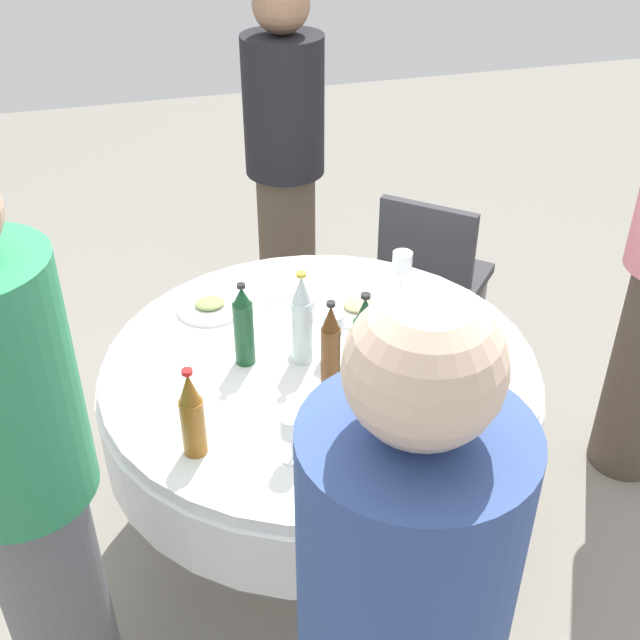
{
  "coord_description": "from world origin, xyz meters",
  "views": [
    {
      "loc": [
        0.54,
        1.89,
        2.19
      ],
      "look_at": [
        0.0,
        0.0,
        0.89
      ],
      "focal_mm": 44.25,
      "sensor_mm": 36.0,
      "label": 1
    }
  ],
  "objects": [
    {
      "name": "ground_plane",
      "position": [
        0.0,
        0.0,
        0.0
      ],
      "size": [
        10.0,
        10.0,
        0.0
      ],
      "primitive_type": "plane",
      "color": "gray"
    },
    {
      "name": "dining_table",
      "position": [
        0.0,
        0.0,
        0.59
      ],
      "size": [
        1.37,
        1.37,
        0.74
      ],
      "color": "white",
      "rests_on": "ground_plane"
    },
    {
      "name": "bottle_amber_outer",
      "position": [
        0.43,
        0.3,
        0.86
      ],
      "size": [
        0.06,
        0.06,
        0.27
      ],
      "color": "#8C5619",
      "rests_on": "dining_table"
    },
    {
      "name": "bottle_clear_south",
      "position": [
        0.05,
        -0.02,
        0.88
      ],
      "size": [
        0.07,
        0.07,
        0.31
      ],
      "color": "silver",
      "rests_on": "dining_table"
    },
    {
      "name": "bottle_dark_green_right",
      "position": [
        -0.09,
        0.15,
        0.89
      ],
      "size": [
        0.07,
        0.07,
        0.31
      ],
      "color": "#194728",
      "rests_on": "dining_table"
    },
    {
      "name": "bottle_brown_inner",
      "position": [
        0.01,
        0.16,
        0.88
      ],
      "size": [
        0.06,
        0.06,
        0.31
      ],
      "color": "#593314",
      "rests_on": "dining_table"
    },
    {
      "name": "bottle_dark_green_rear",
      "position": [
        0.22,
        -0.05,
        0.87
      ],
      "size": [
        0.06,
        0.06,
        0.28
      ],
      "color": "#194728",
      "rests_on": "dining_table"
    },
    {
      "name": "wine_glass_inner",
      "position": [
        0.01,
        -0.11,
        0.85
      ],
      "size": [
        0.06,
        0.06,
        0.16
      ],
      "color": "white",
      "rests_on": "dining_table"
    },
    {
      "name": "wine_glass_rear",
      "position": [
        0.19,
        0.4,
        0.85
      ],
      "size": [
        0.06,
        0.06,
        0.15
      ],
      "color": "white",
      "rests_on": "dining_table"
    },
    {
      "name": "wine_glass_far",
      "position": [
        -0.05,
        -0.02,
        0.85
      ],
      "size": [
        0.07,
        0.07,
        0.15
      ],
      "color": "white",
      "rests_on": "dining_table"
    },
    {
      "name": "wine_glass_near",
      "position": [
        -0.38,
        -0.31,
        0.85
      ],
      "size": [
        0.07,
        0.07,
        0.16
      ],
      "color": "white",
      "rests_on": "dining_table"
    },
    {
      "name": "plate_left",
      "position": [
        -0.2,
        -0.23,
        0.75
      ],
      "size": [
        0.24,
        0.24,
        0.04
      ],
      "color": "white",
      "rests_on": "dining_table"
    },
    {
      "name": "plate_west",
      "position": [
        0.28,
        -0.38,
        0.75
      ],
      "size": [
        0.22,
        0.22,
        0.04
      ],
      "color": "white",
      "rests_on": "dining_table"
    },
    {
      "name": "plate_front",
      "position": [
        -0.34,
        0.33,
        0.75
      ],
      "size": [
        0.2,
        0.2,
        0.04
      ],
      "color": "white",
      "rests_on": "dining_table"
    },
    {
      "name": "spoon_south",
      "position": [
        0.01,
        -0.39,
        0.74
      ],
      "size": [
        0.18,
        0.07,
        0.0
      ],
      "primitive_type": "cube",
      "rotation": [
        0.0,
        0.0,
        0.32
      ],
      "color": "silver",
      "rests_on": "dining_table"
    },
    {
      "name": "folded_napkin",
      "position": [
        -0.52,
        -0.05,
        0.75
      ],
      "size": [
        0.16,
        0.16,
        0.02
      ],
      "primitive_type": "cube",
      "rotation": [
        0.0,
        0.0,
        -0.3
      ],
      "color": "white",
      "rests_on": "dining_table"
    },
    {
      "name": "person_south",
      "position": [
        -0.2,
        -1.24,
        0.86
      ],
      "size": [
        0.34,
        0.34,
        1.64
      ],
      "rotation": [
        0.0,
        0.0,
        2.99
      ],
      "color": "#4C3F33",
      "rests_on": "ground_plane"
    },
    {
      "name": "person_inner",
      "position": [
        0.84,
        0.45,
        0.87
      ],
      "size": [
        0.34,
        0.34,
        1.67
      ],
      "rotation": [
        0.0,
        0.0,
        -1.07
      ],
      "color": "slate",
      "rests_on": "ground_plane"
    },
    {
      "name": "chair_far",
      "position": [
        -0.7,
        -0.76,
        0.52
      ],
      "size": [
        0.57,
        0.57,
        0.87
      ],
      "rotation": [
        0.0,
        0.0,
        2.39
      ],
      "color": "#2D2D33",
      "rests_on": "ground_plane"
    }
  ]
}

